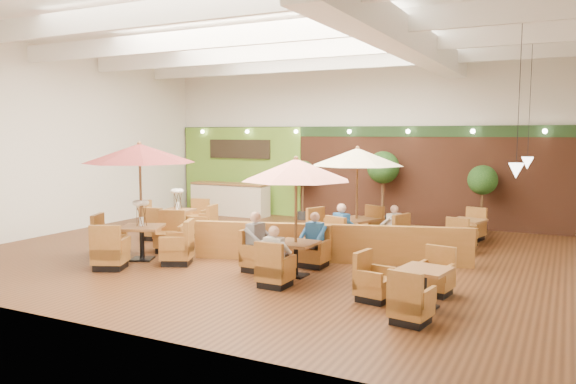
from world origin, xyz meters
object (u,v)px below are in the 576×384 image
Objects in this scene: diner_2 at (258,236)px; diner_3 at (343,224)px; service_counter at (230,199)px; diner_0 at (275,249)px; topiary_1 at (383,170)px; booth_divider at (330,243)px; table_4 at (409,287)px; table_2 at (357,179)px; topiary_0 at (303,176)px; table_5 at (467,233)px; table_1 at (293,190)px; diner_4 at (393,223)px; table_3 at (178,220)px; table_0 at (140,181)px; diner_1 at (314,234)px; topiary_2 at (483,183)px.

diner_3 is at bearing 163.11° from diner_2.
diner_0 is at bearing -52.33° from service_counter.
booth_divider is at bearing -85.22° from topiary_1.
table_4 is 2.88× the size of diner_2.
table_2 is 4.96m from topiary_0.
table_5 is (8.73, -1.97, -0.24)m from service_counter.
diner_3 is (0.17, 2.43, -1.06)m from table_1.
table_2 is 1.46m from diner_4.
table_3 is 8.77m from table_4.
table_1 is (5.98, -6.90, 1.24)m from service_counter.
diner_4 is (5.01, 3.68, -1.16)m from table_0.
diner_1 is at bearing -29.52° from table_3.
diner_3 is (-0.03, 0.94, 0.32)m from booth_divider.
table_2 is at bearing 120.52° from diner_4.
table_0 is 1.22× the size of topiary_1.
booth_divider is 4.28m from table_5.
table_3 is (-1.34, 3.10, -1.46)m from table_0.
booth_divider is 7.93× the size of diner_3.
diner_3 is at bearing 86.05° from diner_0.
topiary_0 is at bearing 180.00° from topiary_2.
topiary_0 reaches higher than diner_2.
table_5 is at bearing 63.38° from diner_0.
table_0 reaches higher than diner_4.
table_4 is 1.01× the size of topiary_1.
topiary_1 reaches higher than diner_4.
topiary_1 is (-0.26, 7.10, -0.02)m from table_1.
table_1 is 2.99× the size of diner_2.
table_1 reaches higher than booth_divider.
diner_4 is at bearing 46.73° from booth_divider.
topiary_0 reaches higher than table_5.
topiary_0 is at bearing 153.29° from table_2.
table_2 is 1.36× the size of topiary_2.
table_1 is at bearing 169.94° from table_4.
diner_1 is at bearing 87.42° from table_1.
table_5 is at bearing -15.73° from diner_4.
diner_2 is 2.65m from diner_3.
topiary_1 is at bearing 31.30° from table_3.
table_3 reaches higher than table_5.
table_1 is at bearing -49.09° from service_counter.
table_5 is 3.98m from topiary_1.
table_3 reaches higher than diner_1.
service_counter is 1.08× the size of table_2.
table_4 is 5.89m from table_5.
table_1 is 0.91× the size of table_2.
booth_divider is 1.86m from diner_2.
booth_divider is 2.65× the size of table_4.
table_0 reaches higher than service_counter.
topiary_0 reaches higher than table_3.
diner_0 reaches higher than booth_divider.
topiary_0 is 2.52× the size of diner_3.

